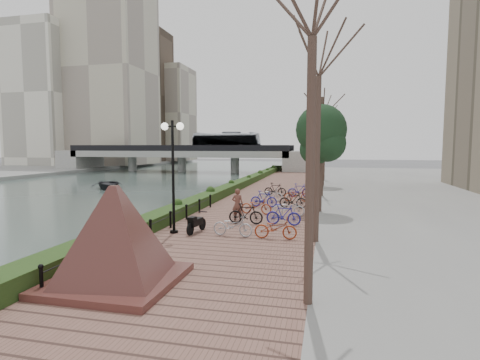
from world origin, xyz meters
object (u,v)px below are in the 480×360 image
(granite_monument, at_px, (115,234))
(boat, at_px, (109,184))
(lamppost, at_px, (173,152))
(pedestrian, at_px, (238,204))
(motorcycle, at_px, (197,223))

(granite_monument, relative_size, boat, 1.19)
(lamppost, relative_size, boat, 1.12)
(pedestrian, bearing_deg, motorcycle, 72.57)
(granite_monument, height_order, pedestrian, granite_monument)
(motorcycle, distance_m, pedestrian, 3.24)
(lamppost, height_order, boat, lamppost)
(granite_monument, xyz_separation_m, lamppost, (-0.87, 5.97, 2.12))
(boat, bearing_deg, lamppost, -88.46)
(boat, bearing_deg, pedestrian, -79.06)
(lamppost, bearing_deg, motorcycle, 16.24)
(lamppost, bearing_deg, granite_monument, -81.72)
(boat, bearing_deg, motorcycle, -86.29)
(granite_monument, relative_size, pedestrian, 3.16)
(granite_monument, height_order, motorcycle, granite_monument)
(granite_monument, xyz_separation_m, motorcycle, (0.07, 6.24, -0.94))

